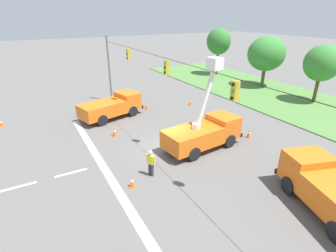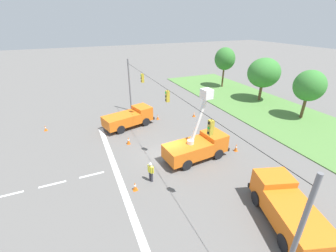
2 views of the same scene
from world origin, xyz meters
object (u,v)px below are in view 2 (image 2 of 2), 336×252
(traffic_cone_near_bucket, at_px, (158,117))
(traffic_cone_foreground_left, at_px, (128,141))
(tree_far_west, at_px, (225,59))
(utility_truck_bucket_lift, at_px, (198,146))
(tree_west, at_px, (264,73))
(utility_truck_support_far, at_px, (287,208))
(utility_truck_support_near, at_px, (129,117))
(traffic_cone_foreground_right, at_px, (236,147))
(traffic_cone_mid_right, at_px, (45,128))
(traffic_cone_mid_left, at_px, (135,186))
(tree_centre, at_px, (309,86))
(traffic_cone_lane_edge_a, at_px, (194,114))
(road_worker, at_px, (151,171))

(traffic_cone_near_bucket, bearing_deg, traffic_cone_foreground_left, -46.86)
(tree_far_west, xyz_separation_m, utility_truck_bucket_lift, (19.27, -16.68, -3.91))
(tree_west, bearing_deg, utility_truck_support_far, -40.10)
(tree_west, bearing_deg, utility_truck_support_near, -87.02)
(traffic_cone_foreground_right, bearing_deg, traffic_cone_mid_right, -125.42)
(utility_truck_bucket_lift, bearing_deg, traffic_cone_mid_left, -73.29)
(tree_centre, xyz_separation_m, traffic_cone_foreground_right, (3.16, -13.12, -3.99))
(tree_centre, distance_m, utility_truck_bucket_lift, 17.77)
(tree_centre, distance_m, traffic_cone_mid_right, 32.32)
(traffic_cone_near_bucket, xyz_separation_m, traffic_cone_lane_edge_a, (1.12, 4.78, -0.01))
(road_worker, relative_size, traffic_cone_lane_edge_a, 2.62)
(tree_centre, bearing_deg, traffic_cone_mid_right, -106.92)
(utility_truck_support_near, distance_m, traffic_cone_lane_edge_a, 8.68)
(road_worker, xyz_separation_m, traffic_cone_near_bucket, (-11.33, 4.94, -0.66))
(tree_west, bearing_deg, traffic_cone_foreground_right, -50.76)
(utility_truck_support_far, height_order, traffic_cone_foreground_left, utility_truck_support_far)
(utility_truck_bucket_lift, distance_m, traffic_cone_mid_right, 18.03)
(tree_west, bearing_deg, traffic_cone_lane_edge_a, -82.65)
(traffic_cone_mid_right, distance_m, traffic_cone_near_bucket, 13.42)
(road_worker, bearing_deg, traffic_cone_mid_right, -148.35)
(utility_truck_support_far, bearing_deg, tree_far_west, 151.36)
(tree_west, xyz_separation_m, traffic_cone_foreground_right, (10.88, -13.32, -4.03))
(tree_west, bearing_deg, tree_centre, -1.48)
(traffic_cone_mid_left, relative_size, traffic_cone_near_bucket, 1.07)
(tree_west, distance_m, tree_centre, 7.73)
(tree_centre, distance_m, traffic_cone_mid_left, 24.63)
(road_worker, height_order, traffic_cone_mid_left, road_worker)
(traffic_cone_lane_edge_a, bearing_deg, traffic_cone_mid_right, -100.28)
(traffic_cone_foreground_right, bearing_deg, road_worker, -83.90)
(road_worker, distance_m, traffic_cone_lane_edge_a, 14.11)
(utility_truck_bucket_lift, xyz_separation_m, traffic_cone_mid_left, (1.97, -6.55, -0.97))
(tree_far_west, xyz_separation_m, traffic_cone_mid_left, (21.24, -23.24, -4.88))
(traffic_cone_foreground_left, xyz_separation_m, traffic_cone_near_bucket, (-4.78, 5.10, -0.07))
(utility_truck_support_far, relative_size, road_worker, 3.71)
(tree_centre, xyz_separation_m, utility_truck_support_near, (-6.61, -21.28, -3.23))
(tree_far_west, relative_size, tree_centre, 1.15)
(tree_centre, bearing_deg, traffic_cone_mid_left, -78.92)
(utility_truck_support_near, distance_m, traffic_cone_foreground_right, 12.74)
(tree_far_west, distance_m, traffic_cone_lane_edge_a, 16.72)
(tree_west, xyz_separation_m, utility_truck_support_far, (19.08, -16.07, -3.22))
(tree_centre, distance_m, traffic_cone_near_bucket, 19.29)
(traffic_cone_lane_edge_a, bearing_deg, traffic_cone_near_bucket, -103.20)
(traffic_cone_foreground_left, bearing_deg, utility_truck_bucket_lift, 45.74)
(tree_centre, xyz_separation_m, traffic_cone_mid_right, (-9.33, -30.68, -4.05))
(tree_far_west, relative_size, traffic_cone_mid_right, 10.93)
(tree_far_west, height_order, traffic_cone_mid_right, tree_far_west)
(traffic_cone_foreground_right, bearing_deg, traffic_cone_near_bucket, -157.36)
(road_worker, bearing_deg, tree_centre, 100.49)
(traffic_cone_foreground_right, distance_m, traffic_cone_mid_left, 10.83)
(utility_truck_bucket_lift, relative_size, traffic_cone_mid_right, 9.92)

